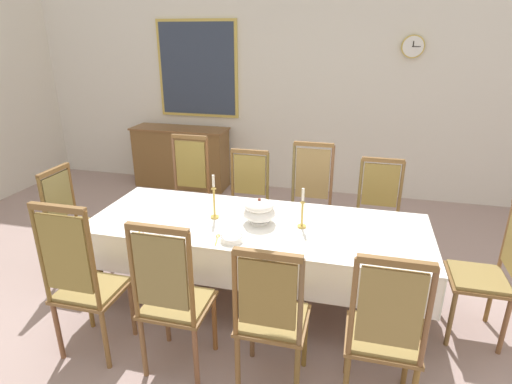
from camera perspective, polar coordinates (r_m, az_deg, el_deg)
The scene contains 24 objects.
ground at distance 3.73m, azimuth -0.38°, elevation -15.99°, with size 8.24×6.07×0.04m, color #A58B85.
back_wall at distance 6.03m, azimuth 7.26°, elevation 15.13°, with size 8.24×0.08×3.26m, color silver.
dining_table at distance 3.47m, azimuth 0.15°, elevation -5.29°, with size 2.74×1.01×0.76m.
tablecloth at distance 3.47m, azimuth 0.15°, elevation -5.35°, with size 2.76×1.03×0.33m.
chair_south_a at distance 3.18m, azimuth -22.59°, elevation -11.13°, with size 0.44×0.42×1.23m.
chair_north_a at distance 4.60m, azimuth -9.30°, elevation 0.14°, with size 0.44×0.42×1.20m.
chair_south_b at distance 2.87m, azimuth -11.36°, elevation -13.91°, with size 0.44×0.42×1.17m.
chair_north_b at distance 4.40m, azimuth -1.28°, elevation -1.12°, with size 0.44×0.42×1.09m.
chair_south_c at distance 2.71m, azimuth 2.12°, elevation -16.56°, with size 0.44×0.42×1.09m.
chair_north_c at distance 4.27m, azimuth 7.37°, elevation -1.41°, with size 0.44×0.42×1.21m.
chair_south_d at distance 2.67m, azimuth 17.15°, elevation -17.82°, with size 0.44×0.42×1.14m.
chair_north_d at distance 4.26m, azimuth 16.37°, elevation -2.72°, with size 0.44×0.42×1.09m.
chair_head_west at distance 4.27m, azimuth -23.65°, elevation -3.71°, with size 0.42×0.44×1.08m.
chair_head_east at distance 3.58m, azimuth 29.29°, elevation -9.40°, with size 0.42×0.44×1.09m.
soup_tureen at distance 3.39m, azimuth 0.45°, elevation -2.60°, with size 0.27×0.27×0.22m.
candlestick_west at distance 3.47m, azimuth -5.75°, elevation -1.19°, with size 0.07×0.07×0.38m.
candlestick_east at distance 3.32m, azimuth 6.35°, elevation -2.76°, with size 0.07×0.07×0.33m.
bowl_near_left at distance 3.34m, azimuth -13.84°, elevation -5.27°, with size 0.18×0.18×0.03m.
bowl_near_right at distance 3.13m, azimuth -3.34°, elevation -6.31°, with size 0.17×0.17×0.04m.
spoon_primary at distance 3.42m, azimuth -15.43°, elevation -5.02°, with size 0.03×0.18×0.01m.
spoon_secondary at distance 3.20m, azimuth -5.28°, elevation -6.14°, with size 0.05×0.18×0.01m.
sideboard at distance 6.46m, azimuth -10.17°, elevation 4.72°, with size 1.44×0.48×0.90m.
mounted_clock at distance 5.91m, azimuth 20.68°, elevation 18.13°, with size 0.28×0.06×0.28m.
framed_painting at distance 6.38m, azimuth -7.99°, elevation 16.31°, with size 1.21×0.05×1.37m.
Camera 1 is at (0.76, -2.88, 2.22)m, focal length 29.23 mm.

